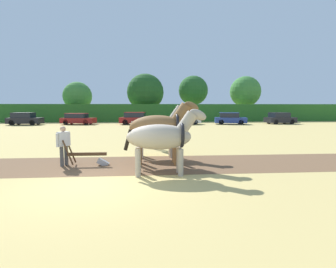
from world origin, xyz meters
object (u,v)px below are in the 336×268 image
object	(u,v)px
tree_far_left	(78,96)
tree_center_left	(193,91)
draft_horse_trail_left	(159,127)
tree_left	(145,92)
farmer_beside_team	(157,131)
parked_car_center_right	(136,119)
tree_center	(245,92)
farmer_at_plow	(64,143)
parked_car_center	(78,119)
parked_car_far_right	(230,119)
parked_car_right	(184,119)
draft_horse_lead_right	(160,127)
parked_car_center_left	(25,119)
parked_car_end_right	(280,118)
draft_horse_lead_left	(162,137)
plow	(91,157)

from	to	relation	value
tree_far_left	tree_center_left	bearing A→B (deg)	5.66
draft_horse_trail_left	tree_left	bearing A→B (deg)	91.57
farmer_beside_team	parked_car_center_right	xyz separation A→B (m)	(-1.95, 19.59, -0.26)
tree_far_left	tree_center_left	xyz separation A→B (m)	(18.61, 1.85, 1.06)
tree_center	farmer_at_plow	xyz separation A→B (m)	(-19.39, -32.44, -3.84)
parked_car_center	farmer_beside_team	bearing A→B (deg)	-54.43
parked_car_far_right	farmer_at_plow	bearing A→B (deg)	-110.70
tree_far_left	parked_car_far_right	distance (m)	23.62
farmer_at_plow	parked_car_right	world-z (taller)	farmer_at_plow
draft_horse_lead_right	draft_horse_trail_left	xyz separation A→B (m)	(0.01, 1.57, -0.10)
tree_center	farmer_beside_team	bearing A→B (deg)	-118.54
parked_car_right	parked_car_far_right	size ratio (longest dim) A/B	0.95
tree_center	parked_car_center_right	bearing A→B (deg)	-152.39
parked_car_center_left	parked_car_center_right	world-z (taller)	parked_car_center_right
parked_car_right	parked_car_center_right	bearing A→B (deg)	178.36
farmer_beside_team	parked_car_center_right	distance (m)	19.69
farmer_beside_team	parked_car_center	size ratio (longest dim) A/B	0.39
parked_car_end_right	farmer_beside_team	bearing A→B (deg)	-138.93
farmer_at_plow	farmer_beside_team	xyz separation A→B (m)	(3.72, 3.63, 0.13)
tree_left	parked_car_center_left	xyz separation A→B (m)	(-14.91, -8.72, -3.80)
draft_horse_trail_left	parked_car_far_right	distance (m)	23.55
draft_horse_lead_left	parked_car_end_right	world-z (taller)	draft_horse_lead_left
tree_center_left	plow	xyz separation A→B (m)	(-9.90, -33.91, -4.62)
parked_car_center_left	parked_car_end_right	distance (m)	32.68
draft_horse_trail_left	parked_car_end_right	world-z (taller)	draft_horse_trail_left
draft_horse_lead_right	farmer_at_plow	distance (m)	3.77
parked_car_far_right	draft_horse_lead_left	bearing A→B (deg)	-101.96
tree_center	parked_car_center_left	distance (m)	32.88
parked_car_center_left	parked_car_right	bearing A→B (deg)	0.42
draft_horse_lead_left	parked_car_end_right	size ratio (longest dim) A/B	0.70
tree_center_left	draft_horse_trail_left	world-z (taller)	tree_center_left
draft_horse_trail_left	parked_car_far_right	xyz separation A→B (m)	(10.09, 21.26, -0.64)
tree_center	plow	world-z (taller)	tree_center
tree_center	draft_horse_trail_left	xyz separation A→B (m)	(-15.66, -30.90, -3.35)
tree_center_left	tree_center	xyz separation A→B (m)	(8.47, -1.44, -0.22)
parked_car_center_right	draft_horse_trail_left	bearing A→B (deg)	-76.78
parked_car_end_right	parked_car_center	bearing A→B (deg)	170.55
draft_horse_lead_left	parked_car_far_right	xyz separation A→B (m)	(10.10, 24.41, -0.55)
tree_center	plow	size ratio (longest dim) A/B	4.26
farmer_at_plow	farmer_beside_team	world-z (taller)	farmer_beside_team
tree_left	parked_car_center_left	size ratio (longest dim) A/B	1.88
farmer_at_plow	draft_horse_trail_left	bearing A→B (deg)	57.64
tree_far_left	farmer_beside_team	bearing A→B (deg)	-68.11
parked_car_far_right	tree_far_left	bearing A→B (deg)	167.29
parked_car_center_left	tree_far_left	bearing A→B (deg)	64.56
draft_horse_lead_left	plow	xyz separation A→B (m)	(-2.70, 1.57, -0.95)
draft_horse_lead_left	plow	size ratio (longest dim) A/B	1.65
plow	parked_car_center_right	xyz separation A→B (m)	(0.75, 23.26, 0.43)
parked_car_end_right	parked_car_far_right	bearing A→B (deg)	174.52
draft_horse_trail_left	parked_car_far_right	size ratio (longest dim) A/B	0.67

